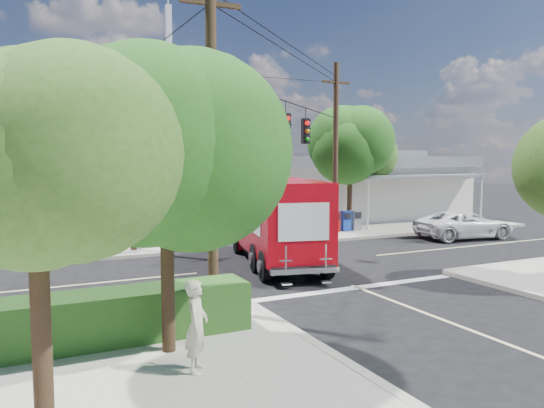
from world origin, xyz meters
TOP-DOWN VIEW (x-y plane):
  - ground at (0.00, 0.00)m, footprint 120.00×120.00m
  - sidewalk_ne at (10.88, 10.88)m, footprint 14.12×14.12m
  - road_markings at (0.00, -1.47)m, footprint 32.00×32.00m
  - building_ne at (12.50, 11.97)m, footprint 11.80×10.20m
  - radio_tower at (0.50, 20.00)m, footprint 0.80×0.80m
  - tree_sw_front at (-6.99, -7.54)m, footprint 3.88×3.78m
  - tree_sw_back at (-9.49, -10.04)m, footprint 3.56×3.42m
  - tree_ne_front at (7.21, 6.76)m, footprint 4.21×4.14m
  - tree_ne_back at (9.81, 8.96)m, footprint 3.77×3.66m
  - palm_nw_front at (-7.50, 7.50)m, footprint 3.01×3.08m
  - palm_nw_back at (-9.50, 9.00)m, footprint 3.01×3.08m
  - utility_poles at (-1.58, 1.60)m, footprint 12.00×10.68m
  - picket_fence at (-7.80, -5.60)m, footprint 5.94×0.06m
  - hedge_sw at (-8.00, -6.40)m, footprint 6.20×1.20m
  - vending_boxes at (6.50, 6.20)m, footprint 1.90×0.50m
  - delivery_truck at (-0.67, 0.08)m, footprint 3.89×7.99m
  - parked_car at (11.01, 1.93)m, footprint 5.35×2.99m
  - pedestrian at (-6.80, -8.79)m, footprint 0.68×0.76m

SIDE VIEW (x-z plane):
  - ground at x=0.00m, z-range 0.00..0.00m
  - road_markings at x=0.00m, z-range 0.00..0.01m
  - sidewalk_ne at x=10.88m, z-range 0.00..0.14m
  - picket_fence at x=-7.80m, z-range 0.18..1.18m
  - hedge_sw at x=-8.00m, z-range 0.14..1.24m
  - vending_boxes at x=6.50m, z-range 0.14..1.24m
  - parked_car at x=11.01m, z-range 0.00..1.41m
  - pedestrian at x=-6.80m, z-range 0.14..1.89m
  - delivery_truck at x=-0.67m, z-range 0.03..3.35m
  - building_ne at x=12.50m, z-range 0.07..4.57m
  - tree_sw_back at x=-9.49m, z-range 1.19..6.60m
  - tree_ne_back at x=9.81m, z-range 1.27..7.10m
  - tree_sw_front at x=-6.99m, z-range 1.32..7.35m
  - palm_nw_back at x=-9.50m, z-range 2.08..7.27m
  - utility_poles at x=-1.58m, z-range 0.17..9.17m
  - tree_ne_front at x=7.21m, z-range 1.44..8.09m
  - palm_nw_front at x=-7.50m, z-range 2.25..7.84m
  - radio_tower at x=0.50m, z-range -2.86..14.14m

